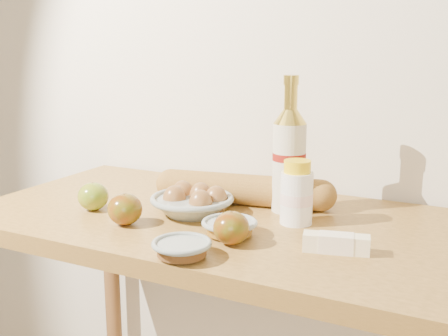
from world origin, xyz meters
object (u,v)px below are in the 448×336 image
(cream_bottle, at_px, (297,194))
(bourbon_bottle, at_px, (289,157))
(egg_bowl, at_px, (193,202))
(baguette, at_px, (243,189))
(table, at_px, (230,268))

(cream_bottle, bearing_deg, bourbon_bottle, 111.03)
(cream_bottle, xyz_separation_m, egg_bowl, (-0.23, -0.04, -0.04))
(cream_bottle, relative_size, egg_bowl, 0.68)
(bourbon_bottle, distance_m, egg_bowl, 0.24)
(baguette, bearing_deg, cream_bottle, -35.84)
(egg_bowl, bearing_deg, baguette, 60.44)
(table, xyz_separation_m, egg_bowl, (-0.09, -0.02, 0.15))
(bourbon_bottle, distance_m, cream_bottle, 0.11)
(cream_bottle, bearing_deg, egg_bowl, -179.83)
(cream_bottle, height_order, baguette, cream_bottle)
(bourbon_bottle, bearing_deg, table, -113.61)
(table, relative_size, egg_bowl, 5.82)
(bourbon_bottle, distance_m, baguette, 0.15)
(bourbon_bottle, relative_size, egg_bowl, 1.53)
(table, height_order, egg_bowl, egg_bowl)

